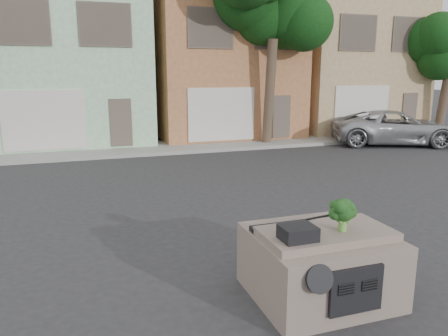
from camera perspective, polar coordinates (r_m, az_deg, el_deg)
ground_plane at (r=9.62m, az=2.89°, el=-8.05°), size 120.00×120.00×0.00m
sidewalk at (r=19.44m, az=-8.62°, el=2.63°), size 40.00×3.00×0.15m
townhouse_mint at (r=22.86m, az=-19.70°, el=12.84°), size 7.20×8.20×7.55m
townhouse_tan at (r=24.01m, az=-1.02°, el=13.51°), size 7.20×8.20×7.55m
townhouse_beige at (r=27.26m, az=14.57°, el=13.01°), size 7.20×8.20×7.55m
silver_pickup at (r=22.05m, az=21.27°, el=2.89°), size 6.28×4.63×1.58m
tree_near at (r=20.01m, az=6.08°, el=14.99°), size 4.40×4.00×8.50m
tree_far at (r=25.82m, az=26.95°, el=10.39°), size 3.20×3.00×6.00m
car_dashboard at (r=6.93m, az=12.34°, el=-11.84°), size 2.00×1.80×1.12m
instrument_hump at (r=6.12m, az=9.63°, el=-8.35°), size 0.48×0.38×0.20m
wiper_arm at (r=7.16m, az=12.92°, el=-6.14°), size 0.69×0.15×0.02m
broccoli at (r=6.54m, az=15.31°, el=-5.88°), size 0.42×0.42×0.49m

